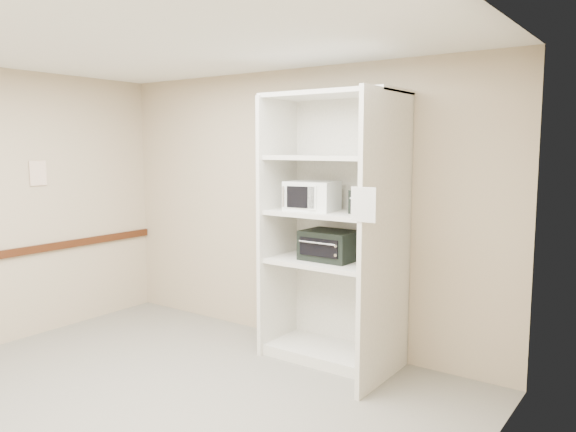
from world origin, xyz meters
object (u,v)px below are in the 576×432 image
Objects in this scene: shelving_unit at (337,239)px; microwave at (312,196)px; toaster_oven_lower at (330,245)px; toaster_oven_upper at (374,202)px.

shelving_unit is 5.47× the size of microwave.
microwave is 0.48m from toaster_oven_lower.
microwave reaches higher than toaster_oven_upper.
toaster_oven_upper is 0.60m from toaster_oven_lower.
microwave is 1.25× the size of toaster_oven_upper.
microwave is 0.91× the size of toaster_oven_lower.
shelving_unit is 0.13m from toaster_oven_lower.
toaster_oven_upper is 0.73× the size of toaster_oven_lower.
toaster_oven_upper is at bearing -0.48° from microwave.
microwave is at bearing -159.13° from toaster_oven_lower.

